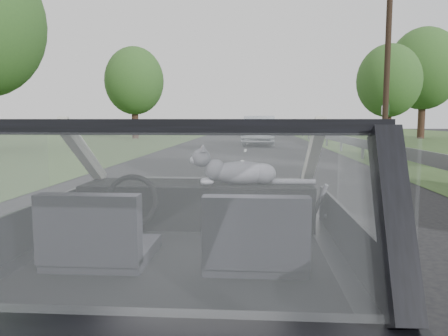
# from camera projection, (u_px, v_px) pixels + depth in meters

# --- Properties ---
(subject_car) EXTENTS (1.80, 4.00, 1.45)m
(subject_car) POSITION_uv_depth(u_px,v_px,m) (185.00, 247.00, 2.48)
(subject_car) COLOR black
(subject_car) RESTS_ON ground
(dashboard) EXTENTS (1.58, 0.45, 0.30)m
(dashboard) POSITION_uv_depth(u_px,v_px,m) (198.00, 204.00, 3.09)
(dashboard) COLOR black
(dashboard) RESTS_ON subject_car
(driver_seat) EXTENTS (0.50, 0.72, 0.42)m
(driver_seat) POSITION_uv_depth(u_px,v_px,m) (97.00, 232.00, 2.20)
(driver_seat) COLOR #22212B
(driver_seat) RESTS_ON subject_car
(passenger_seat) EXTENTS (0.50, 0.72, 0.42)m
(passenger_seat) POSITION_uv_depth(u_px,v_px,m) (256.00, 234.00, 2.15)
(passenger_seat) COLOR #22212B
(passenger_seat) RESTS_ON subject_car
(steering_wheel) EXTENTS (0.36, 0.36, 0.04)m
(steering_wheel) POSITION_uv_depth(u_px,v_px,m) (131.00, 201.00, 2.81)
(steering_wheel) COLOR black
(steering_wheel) RESTS_ON dashboard
(cat) EXTENTS (0.63, 0.26, 0.27)m
(cat) POSITION_uv_depth(u_px,v_px,m) (242.00, 171.00, 3.00)
(cat) COLOR gray
(cat) RESTS_ON dashboard
(guardrail) EXTENTS (0.05, 90.00, 0.32)m
(guardrail) POSITION_uv_depth(u_px,v_px,m) (395.00, 151.00, 12.12)
(guardrail) COLOR gray
(guardrail) RESTS_ON ground
(other_car) EXTENTS (2.22, 5.14, 1.66)m
(other_car) POSITION_uv_depth(u_px,v_px,m) (259.00, 130.00, 24.97)
(other_car) COLOR silver
(other_car) RESTS_ON ground
(highway_sign) EXTENTS (0.18, 0.88, 2.19)m
(highway_sign) POSITION_uv_depth(u_px,v_px,m) (385.00, 127.00, 21.97)
(highway_sign) COLOR #133F1C
(highway_sign) RESTS_ON ground
(utility_pole) EXTENTS (0.31, 0.31, 8.48)m
(utility_pole) POSITION_uv_depth(u_px,v_px,m) (387.00, 61.00, 20.91)
(utility_pole) COLOR #302018
(utility_pole) RESTS_ON ground
(tree_2) EXTENTS (4.10, 4.10, 5.87)m
(tree_2) POSITION_uv_depth(u_px,v_px,m) (388.00, 95.00, 26.76)
(tree_2) COLOR #315824
(tree_2) RESTS_ON ground
(tree_3) EXTENTS (6.43, 6.43, 8.09)m
(tree_3) POSITION_uv_depth(u_px,v_px,m) (423.00, 85.00, 32.94)
(tree_3) COLOR #315824
(tree_3) RESTS_ON ground
(tree_6) EXTENTS (5.43, 5.43, 6.73)m
(tree_6) POSITION_uv_depth(u_px,v_px,m) (135.00, 94.00, 33.14)
(tree_6) COLOR #315824
(tree_6) RESTS_ON ground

